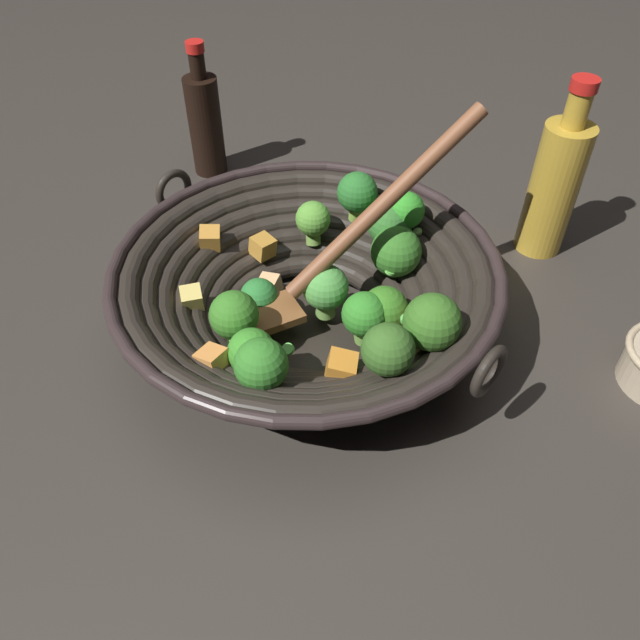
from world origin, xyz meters
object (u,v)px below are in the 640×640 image
object	(u,v)px
wok	(310,288)
garlic_bulb	(271,190)
soy_sauce_bottle	(205,122)
cooking_oil_bottle	(554,185)

from	to	relation	value
wok	garlic_bulb	size ratio (longest dim) A/B	10.10
soy_sauce_bottle	garlic_bulb	xyz separation A→B (m)	(0.11, -0.08, -0.06)
cooking_oil_bottle	garlic_bulb	size ratio (longest dim) A/B	5.50
soy_sauce_bottle	garlic_bulb	bearing A→B (deg)	-35.52
wok	cooking_oil_bottle	world-z (taller)	wok
wok	soy_sauce_bottle	bearing A→B (deg)	120.89
cooking_oil_bottle	garlic_bulb	distance (m)	0.39
cooking_oil_bottle	garlic_bulb	bearing A→B (deg)	170.74
wok	soy_sauce_bottle	world-z (taller)	wok
cooking_oil_bottle	garlic_bulb	world-z (taller)	cooking_oil_bottle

